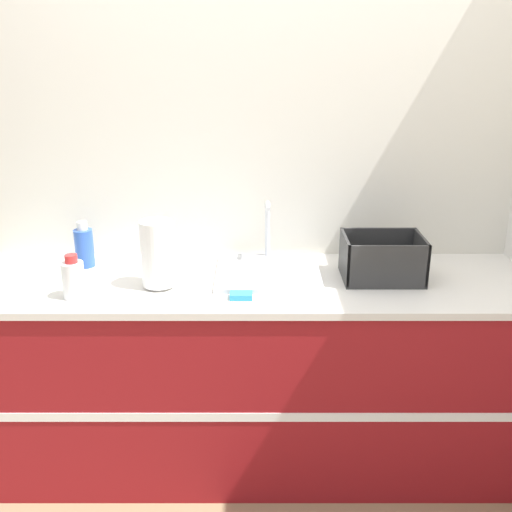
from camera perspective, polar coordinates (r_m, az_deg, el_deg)
name	(u,v)px	position (r m, az deg, el deg)	size (l,w,h in m)	color
ground_plane	(249,503)	(2.79, -0.68, -22.49)	(12.00, 12.00, 0.00)	#937A56
wall_back	(249,172)	(2.81, -0.67, 7.98)	(4.85, 0.06, 2.60)	beige
counter_cabinet	(249,371)	(2.78, -0.66, -10.92)	(2.47, 0.69, 0.91)	maroon
sink	(267,270)	(2.64, 1.02, -1.35)	(0.45, 0.44, 0.28)	silver
paper_towel_roll	(156,254)	(2.49, -9.49, 0.19)	(0.14, 0.14, 0.29)	#4C4C51
dish_rack	(381,262)	(2.63, 11.78, -0.57)	(0.34, 0.25, 0.19)	#2D2D2D
bottle_blue	(83,247)	(2.81, -16.17, 0.84)	(0.08, 0.08, 0.21)	#2D56B7
bottle_white_spray	(72,279)	(2.49, -17.14, -2.10)	(0.09, 0.09, 0.18)	white
sponge	(240,296)	(2.39, -1.55, -3.79)	(0.09, 0.06, 0.02)	#3399BF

